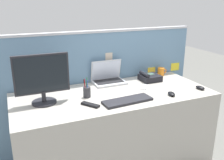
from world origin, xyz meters
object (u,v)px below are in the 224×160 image
at_px(computer_mouse_right_hand, 200,88).
at_px(coffee_mug, 161,72).
at_px(keyboard_main, 127,101).
at_px(tv_remote, 90,105).
at_px(computer_mouse_left_hand, 171,94).
at_px(cell_phone_white_slab, 144,87).
at_px(desk_phone, 150,77).
at_px(pen_cup, 87,92).
at_px(laptop, 108,77).
at_px(desktop_monitor, 42,78).

xyz_separation_m(computer_mouse_right_hand, coffee_mug, (-0.09, 0.55, 0.03)).
height_order(keyboard_main, coffee_mug, coffee_mug).
bearing_deg(tv_remote, computer_mouse_left_hand, -40.76).
height_order(cell_phone_white_slab, tv_remote, tv_remote).
relative_size(keyboard_main, cell_phone_white_slab, 3.18).
bearing_deg(desk_phone, pen_cup, -166.29).
bearing_deg(pen_cup, desk_phone, 13.71).
distance_m(computer_mouse_left_hand, pen_cup, 0.78).
bearing_deg(pen_cup, tv_remote, -99.91).
bearing_deg(computer_mouse_left_hand, laptop, 137.49).
height_order(laptop, desk_phone, laptop).
bearing_deg(coffee_mug, cell_phone_white_slab, -143.25).
bearing_deg(laptop, cell_phone_white_slab, -46.38).
relative_size(laptop, cell_phone_white_slab, 2.41).
height_order(desktop_monitor, desk_phone, desktop_monitor).
xyz_separation_m(laptop, pen_cup, (-0.33, -0.31, -0.01)).
height_order(computer_mouse_right_hand, computer_mouse_left_hand, same).
distance_m(laptop, pen_cup, 0.46).
relative_size(desktop_monitor, keyboard_main, 1.03).
xyz_separation_m(laptop, computer_mouse_right_hand, (0.76, -0.56, -0.04)).
relative_size(pen_cup, cell_phone_white_slab, 1.31).
relative_size(computer_mouse_left_hand, cell_phone_white_slab, 0.72).
relative_size(computer_mouse_right_hand, coffee_mug, 0.86).
distance_m(desk_phone, keyboard_main, 0.65).
height_order(laptop, pen_cup, laptop).
bearing_deg(desk_phone, keyboard_main, -138.11).
bearing_deg(desk_phone, desktop_monitor, -171.60).
bearing_deg(laptop, desk_phone, -15.44).
xyz_separation_m(tv_remote, coffee_mug, (1.04, 0.51, 0.04)).
distance_m(computer_mouse_right_hand, pen_cup, 1.13).
distance_m(tv_remote, coffee_mug, 1.16).
height_order(laptop, tv_remote, laptop).
xyz_separation_m(desktop_monitor, computer_mouse_left_hand, (1.12, -0.29, -0.21)).
bearing_deg(keyboard_main, desktop_monitor, 154.68).
distance_m(laptop, desk_phone, 0.46).
height_order(desk_phone, computer_mouse_right_hand, desk_phone).
distance_m(keyboard_main, computer_mouse_left_hand, 0.44).
distance_m(desktop_monitor, tv_remote, 0.47).
xyz_separation_m(desk_phone, pen_cup, (-0.78, -0.19, 0.02)).
relative_size(desktop_monitor, laptop, 1.36).
relative_size(computer_mouse_left_hand, pen_cup, 0.55).
xyz_separation_m(desktop_monitor, laptop, (0.72, 0.29, -0.17)).
bearing_deg(desktop_monitor, coffee_mug, 11.81).
distance_m(desktop_monitor, cell_phone_white_slab, 1.02).
relative_size(computer_mouse_right_hand, pen_cup, 0.55).
bearing_deg(coffee_mug, computer_mouse_right_hand, -80.49).
distance_m(laptop, computer_mouse_right_hand, 0.95).
xyz_separation_m(keyboard_main, tv_remote, (-0.33, 0.04, -0.00)).
bearing_deg(tv_remote, desktop_monitor, 112.11).
bearing_deg(desk_phone, coffee_mug, 27.56).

